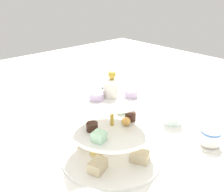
{
  "coord_description": "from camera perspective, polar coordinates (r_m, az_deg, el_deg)",
  "views": [
    {
      "loc": [
        0.4,
        0.44,
        0.45
      ],
      "look_at": [
        0.0,
        0.0,
        0.18
      ],
      "focal_mm": 41.24,
      "sensor_mm": 36.0,
      "label": 1
    }
  ],
  "objects": [
    {
      "name": "ground_plane",
      "position": [
        0.75,
        -0.0,
        -13.12
      ],
      "size": [
        2.4,
        2.4,
        0.0
      ],
      "primitive_type": "plane",
      "color": "white"
    },
    {
      "name": "water_glass_mid_back",
      "position": [
        0.94,
        -2.26,
        -1.4
      ],
      "size": [
        0.06,
        0.06,
        0.1
      ],
      "primitive_type": "cylinder",
      "color": "silver",
      "rests_on": "ground_plane"
    },
    {
      "name": "teacup_with_saucer",
      "position": [
        0.83,
        20.93,
        -8.76
      ],
      "size": [
        0.09,
        0.09,
        0.05
      ],
      "color": "white",
      "rests_on": "ground_plane"
    },
    {
      "name": "water_glass_short_left",
      "position": [
        0.91,
        13.57,
        -4.05
      ],
      "size": [
        0.06,
        0.06,
        0.07
      ],
      "primitive_type": "cylinder",
      "color": "silver",
      "rests_on": "ground_plane"
    },
    {
      "name": "tiered_serving_stand",
      "position": [
        0.7,
        -0.02,
        -8.19
      ],
      "size": [
        0.28,
        0.28,
        0.25
      ],
      "color": "white",
      "rests_on": "ground_plane"
    }
  ]
}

